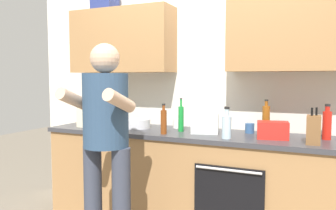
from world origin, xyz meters
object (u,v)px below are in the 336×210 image
object	(u,v)px
bottle_water	(227,126)
bottle_syrup	(266,119)
knife_block	(314,130)
grocery_bag_produce	(205,123)
person_standing	(106,134)
bottle_vinegar	(164,121)
cup_coffee	(177,123)
bottle_soda	(181,118)
bottle_hotsauce	(327,124)
grocery_bag_rice	(93,115)
mixing_bowl	(137,124)
grocery_bag_crisps	(273,130)
cup_tea	(250,128)

from	to	relation	value
bottle_water	bottle_syrup	world-z (taller)	bottle_syrup
knife_block	grocery_bag_produce	distance (m)	0.92
person_standing	bottle_vinegar	xyz separation A→B (m)	(0.21, 0.58, 0.04)
person_standing	grocery_bag_produce	world-z (taller)	person_standing
bottle_syrup	cup_coffee	world-z (taller)	bottle_syrup
cup_coffee	bottle_soda	bearing A→B (deg)	-55.95
bottle_vinegar	knife_block	distance (m)	1.22
bottle_soda	bottle_syrup	world-z (taller)	bottle_soda
bottle_hotsauce	bottle_water	world-z (taller)	bottle_hotsauce
bottle_syrup	grocery_bag_produce	world-z (taller)	bottle_syrup
bottle_hotsauce	knife_block	bearing A→B (deg)	-110.53
bottle_soda	grocery_bag_rice	xyz separation A→B (m)	(-0.93, -0.08, -0.01)
person_standing	cup_coffee	size ratio (longest dim) A/B	17.67
bottle_water	mixing_bowl	size ratio (longest dim) A/B	1.02
person_standing	cup_coffee	bearing A→B (deg)	79.33
grocery_bag_crisps	grocery_bag_produce	size ratio (longest dim) A/B	1.03
bottle_hotsauce	cup_coffee	size ratio (longest dim) A/B	3.07
bottle_syrup	cup_coffee	distance (m)	0.86
bottle_soda	mixing_bowl	size ratio (longest dim) A/B	1.20
person_standing	grocery_bag_rice	bearing A→B (deg)	131.98
cup_coffee	bottle_hotsauce	bearing A→B (deg)	-3.11
mixing_bowl	bottle_soda	bearing A→B (deg)	-2.72
cup_coffee	grocery_bag_rice	world-z (taller)	grocery_bag_rice
bottle_soda	cup_coffee	size ratio (longest dim) A/B	3.30
grocery_bag_crisps	grocery_bag_produce	xyz separation A→B (m)	(-0.60, 0.06, 0.02)
mixing_bowl	grocery_bag_rice	bearing A→B (deg)	-167.67
bottle_hotsauce	bottle_vinegar	xyz separation A→B (m)	(-1.31, -0.30, -0.01)
grocery_bag_crisps	person_standing	bearing A→B (deg)	-146.50
bottle_hotsauce	grocery_bag_produce	bearing A→B (deg)	-175.48
person_standing	bottle_syrup	size ratio (longest dim) A/B	5.38
bottle_vinegar	cup_tea	bearing A→B (deg)	28.59
person_standing	knife_block	size ratio (longest dim) A/B	6.00
cup_coffee	knife_block	bearing A→B (deg)	-14.38
bottle_syrup	grocery_bag_rice	world-z (taller)	bottle_syrup
cup_coffee	bottle_vinegar	bearing A→B (deg)	-85.20
bottle_soda	bottle_vinegar	xyz separation A→B (m)	(-0.08, -0.20, -0.01)
knife_block	bottle_syrup	bearing A→B (deg)	141.97
person_standing	cup_tea	xyz separation A→B (m)	(0.89, 0.95, -0.03)
person_standing	mixing_bowl	bearing A→B (deg)	102.61
cup_coffee	grocery_bag_produce	size ratio (longest dim) A/B	0.39
grocery_bag_crisps	grocery_bag_rice	bearing A→B (deg)	-178.89
grocery_bag_produce	bottle_soda	bearing A→B (deg)	-175.31
cup_tea	grocery_bag_rice	world-z (taller)	grocery_bag_rice
bottle_soda	knife_block	bearing A→B (deg)	-7.53
grocery_bag_produce	cup_coffee	bearing A→B (deg)	156.06
cup_coffee	grocery_bag_produce	distance (m)	0.38
person_standing	knife_block	xyz separation A→B (m)	(1.42, 0.63, 0.03)
cup_coffee	knife_block	xyz separation A→B (m)	(1.25, -0.32, 0.06)
cup_tea	knife_block	xyz separation A→B (m)	(0.53, -0.32, 0.07)
bottle_hotsauce	grocery_bag_rice	world-z (taller)	bottle_hotsauce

